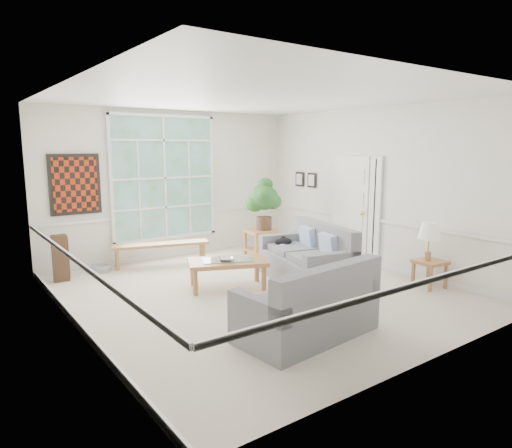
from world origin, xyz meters
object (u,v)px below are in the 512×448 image
(coffee_table, at_px, (228,274))
(side_table, at_px, (429,274))
(loveseat_right, at_px, (306,254))
(loveseat_front, at_px, (307,298))
(end_table, at_px, (260,243))

(coffee_table, relative_size, side_table, 2.77)
(loveseat_right, distance_m, side_table, 2.03)
(loveseat_front, height_order, coffee_table, loveseat_front)
(loveseat_front, relative_size, end_table, 3.10)
(loveseat_right, bearing_deg, side_table, -30.58)
(end_table, height_order, side_table, end_table)
(coffee_table, height_order, end_table, end_table)
(coffee_table, xyz_separation_m, end_table, (1.75, 1.51, 0.05))
(loveseat_front, relative_size, side_table, 3.84)
(loveseat_right, height_order, coffee_table, loveseat_right)
(end_table, bearing_deg, side_table, -74.38)
(loveseat_right, height_order, loveseat_front, loveseat_right)
(loveseat_front, xyz_separation_m, coffee_table, (0.23, 2.16, -0.23))
(end_table, bearing_deg, loveseat_front, -118.33)
(loveseat_right, xyz_separation_m, coffee_table, (-1.25, 0.49, -0.26))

